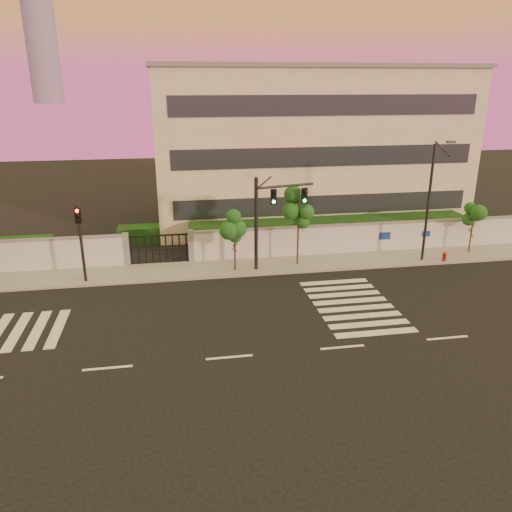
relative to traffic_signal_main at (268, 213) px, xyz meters
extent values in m
plane|color=black|center=(-3.58, -9.84, -3.67)|extent=(120.00, 120.00, 0.00)
cube|color=gray|center=(-3.58, 0.66, -3.60)|extent=(60.00, 3.00, 0.15)
cube|color=silver|center=(10.92, 2.16, -2.67)|extent=(31.00, 0.30, 2.00)
cube|color=slate|center=(10.92, 2.16, -1.61)|extent=(31.00, 0.36, 0.12)
cube|color=slate|center=(-8.58, 2.16, -2.57)|extent=(0.35, 0.35, 2.20)
cube|color=slate|center=(-4.58, 2.16, -2.57)|extent=(0.35, 0.35, 2.20)
cube|color=black|center=(5.42, 4.66, -2.77)|extent=(20.00, 2.00, 1.80)
cube|color=black|center=(-6.58, 7.16, -3.07)|extent=(6.00, 1.50, 1.20)
cube|color=beige|center=(5.42, 12.16, 2.33)|extent=(24.00, 12.00, 12.00)
cube|color=#262D38|center=(5.42, 6.14, -1.17)|extent=(22.00, 0.08, 1.40)
cube|color=#262D38|center=(5.42, 6.14, 2.33)|extent=(22.00, 0.08, 1.40)
cube|color=#262D38|center=(5.42, 6.14, 5.83)|extent=(22.00, 0.08, 1.40)
cube|color=slate|center=(5.42, 12.16, 8.43)|extent=(24.40, 12.40, 0.30)
cube|color=silver|center=(-13.08, -5.84, -3.66)|extent=(0.50, 4.00, 0.02)
cube|color=silver|center=(-12.18, -5.84, -3.66)|extent=(0.50, 4.00, 0.02)
cube|color=silver|center=(-11.28, -5.84, -3.66)|extent=(0.50, 4.00, 0.02)
cube|color=silver|center=(3.42, -8.84, -3.66)|extent=(4.00, 0.50, 0.02)
cube|color=silver|center=(3.42, -7.94, -3.66)|extent=(4.00, 0.50, 0.02)
cube|color=silver|center=(3.42, -7.04, -3.66)|extent=(4.00, 0.50, 0.02)
cube|color=silver|center=(3.42, -6.14, -3.66)|extent=(4.00, 0.50, 0.02)
cube|color=silver|center=(3.42, -5.24, -3.66)|extent=(4.00, 0.50, 0.02)
cube|color=silver|center=(3.42, -4.34, -3.66)|extent=(4.00, 0.50, 0.02)
cube|color=silver|center=(3.42, -3.44, -3.66)|extent=(4.00, 0.50, 0.02)
cube|color=silver|center=(3.42, -2.54, -3.66)|extent=(4.00, 0.50, 0.02)
cube|color=silver|center=(-8.58, -9.84, -3.66)|extent=(2.00, 0.15, 0.01)
cube|color=silver|center=(-3.58, -9.84, -3.66)|extent=(2.00, 0.15, 0.01)
cube|color=silver|center=(1.42, -9.84, -3.66)|extent=(2.00, 0.15, 0.01)
cube|color=silver|center=(6.42, -9.84, -3.66)|extent=(2.00, 0.15, 0.01)
cylinder|color=#382314|center=(-2.02, 0.11, -1.79)|extent=(0.12, 0.12, 3.76)
sphere|color=#144618|center=(-2.02, 0.11, -0.66)|extent=(1.08, 1.08, 1.08)
sphere|color=#144618|center=(-1.68, 0.31, -1.23)|extent=(0.83, 0.83, 0.83)
sphere|color=#144618|center=(-2.32, -0.04, -1.04)|extent=(0.79, 0.79, 0.79)
cylinder|color=#382314|center=(1.99, 0.47, -1.20)|extent=(0.12, 0.12, 4.94)
sphere|color=#144618|center=(1.99, 0.47, 0.28)|extent=(1.08, 1.08, 1.08)
sphere|color=#144618|center=(2.33, 0.66, -0.46)|extent=(0.82, 0.82, 0.82)
sphere|color=#144618|center=(1.69, 0.32, -0.21)|extent=(0.78, 0.78, 0.78)
cylinder|color=#382314|center=(14.02, 0.81, -1.98)|extent=(0.11, 0.11, 3.39)
sphere|color=#144618|center=(14.02, 0.81, -0.96)|extent=(1.00, 1.00, 1.00)
sphere|color=#144618|center=(14.34, 0.99, -1.47)|extent=(0.76, 0.76, 0.76)
sphere|color=#144618|center=(13.75, 0.68, -1.30)|extent=(0.73, 0.73, 0.73)
cylinder|color=black|center=(-0.73, 0.01, -0.77)|extent=(0.22, 0.22, 5.81)
cylinder|color=black|center=(1.05, 0.01, 1.57)|extent=(3.51, 0.93, 0.15)
cube|color=black|center=(0.30, -0.04, 0.97)|extent=(0.33, 0.17, 0.84)
sphere|color=#0CF259|center=(0.30, -0.15, 0.70)|extent=(0.19, 0.19, 0.19)
cube|color=black|center=(2.17, -0.04, 0.97)|extent=(0.33, 0.17, 0.84)
sphere|color=#0CF259|center=(2.17, -0.15, 0.70)|extent=(0.19, 0.19, 0.19)
cylinder|color=black|center=(-10.78, -0.26, -1.32)|extent=(0.17, 0.17, 4.69)
cube|color=black|center=(-10.78, -0.31, 0.40)|extent=(0.36, 0.19, 0.94)
sphere|color=red|center=(-10.78, -0.42, 0.69)|extent=(0.21, 0.21, 0.21)
cylinder|color=black|center=(10.13, -0.15, 0.10)|extent=(0.17, 0.17, 7.53)
cylinder|color=black|center=(10.13, -0.99, 3.67)|extent=(0.09, 1.80, 0.73)
cube|color=#3F3F44|center=(10.13, -1.84, 4.14)|extent=(0.47, 0.24, 0.14)
cylinder|color=#AB0B11|center=(11.41, -0.63, -3.42)|extent=(0.22, 0.22, 0.50)
cylinder|color=#AB0B11|center=(11.41, -0.63, -3.12)|extent=(0.28, 0.28, 0.10)
sphere|color=#AB0B11|center=(11.41, -0.63, -3.01)|extent=(0.18, 0.18, 0.18)
cylinder|color=#AB0B11|center=(11.41, -0.63, -3.32)|extent=(0.28, 0.11, 0.10)
camera|label=1|loc=(-5.59, -28.27, 7.37)|focal=35.00mm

